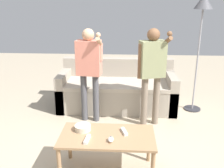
% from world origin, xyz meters
% --- Properties ---
extents(ground_plane, '(12.00, 12.00, 0.00)m').
position_xyz_m(ground_plane, '(0.00, 0.00, 0.00)').
color(ground_plane, tan).
extents(couch, '(1.97, 0.84, 0.81)m').
position_xyz_m(couch, '(-0.02, 1.61, 0.29)').
color(couch, '#9E9384').
rests_on(couch, ground).
extents(coffee_table, '(1.00, 0.53, 0.46)m').
position_xyz_m(coffee_table, '(-0.05, -0.21, 0.40)').
color(coffee_table, '#997551').
rests_on(coffee_table, ground).
extents(snack_bowl, '(0.18, 0.18, 0.06)m').
position_xyz_m(snack_bowl, '(-0.32, -0.12, 0.49)').
color(snack_bowl, beige).
rests_on(snack_bowl, coffee_table).
extents(game_remote_nunchuk, '(0.06, 0.09, 0.05)m').
position_xyz_m(game_remote_nunchuk, '(-0.00, -0.34, 0.48)').
color(game_remote_nunchuk, white).
rests_on(game_remote_nunchuk, coffee_table).
extents(floor_lamp, '(0.29, 0.29, 1.89)m').
position_xyz_m(floor_lamp, '(1.29, 1.55, 1.59)').
color(floor_lamp, '#2D2D33').
rests_on(floor_lamp, ground).
extents(player_right, '(0.46, 0.29, 1.44)m').
position_xyz_m(player_right, '(0.50, 0.96, 0.91)').
color(player_right, '#756656').
rests_on(player_right, ground).
extents(player_left, '(0.42, 0.32, 1.42)m').
position_xyz_m(player_left, '(-0.41, 1.03, 0.90)').
color(player_left, '#47474C').
rests_on(player_left, ground).
extents(game_remote_wand_near, '(0.08, 0.15, 0.03)m').
position_xyz_m(game_remote_wand_near, '(0.13, -0.15, 0.47)').
color(game_remote_wand_near, white).
rests_on(game_remote_wand_near, coffee_table).
extents(game_remote_wand_far, '(0.05, 0.16, 0.03)m').
position_xyz_m(game_remote_wand_far, '(-0.24, -0.33, 0.47)').
color(game_remote_wand_far, white).
rests_on(game_remote_wand_far, coffee_table).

